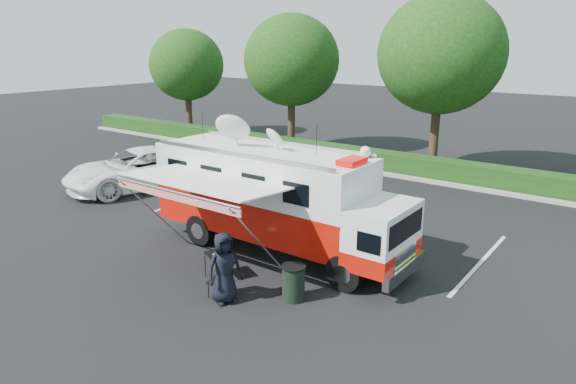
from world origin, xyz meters
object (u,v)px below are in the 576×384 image
at_px(white_suv, 139,188).
at_px(folding_table, 218,256).
at_px(trash_bin, 293,283).
at_px(command_truck, 277,199).

height_order(white_suv, folding_table, white_suv).
bearing_deg(white_suv, folding_table, -10.24).
distance_m(white_suv, trash_bin, 12.80).
distance_m(command_truck, white_suv, 10.09).
relative_size(command_truck, folding_table, 8.89).
xyz_separation_m(command_truck, folding_table, (-0.20, -2.47, -1.15)).
xyz_separation_m(folding_table, trash_bin, (2.51, 0.20, -0.17)).
bearing_deg(white_suv, command_truck, 3.21).
height_order(command_truck, folding_table, command_truck).
height_order(white_suv, trash_bin, trash_bin).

